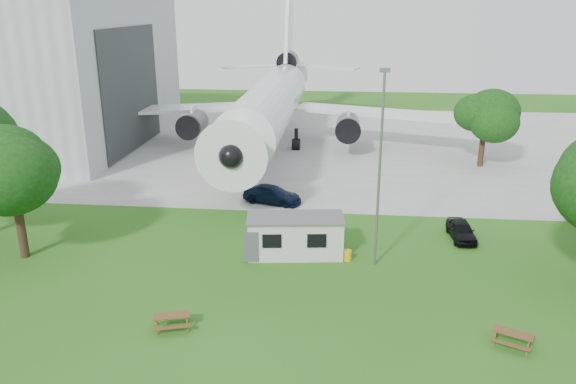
# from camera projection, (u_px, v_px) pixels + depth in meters

# --- Properties ---
(ground) EXTENTS (160.00, 160.00, 0.00)m
(ground) POSITION_uv_depth(u_px,v_px,m) (226.00, 308.00, 30.15)
(ground) COLOR #3A7821
(concrete_apron) EXTENTS (120.00, 46.00, 0.03)m
(concrete_apron) POSITION_uv_depth(u_px,v_px,m) (292.00, 143.00, 65.99)
(concrete_apron) COLOR #B7B7B2
(concrete_apron) RESTS_ON ground
(airliner) EXTENTS (46.36, 47.73, 17.69)m
(airliner) POSITION_uv_depth(u_px,v_px,m) (272.00, 101.00, 62.49)
(airliner) COLOR white
(airliner) RESTS_ON ground
(site_cabin) EXTENTS (6.89, 3.41, 2.62)m
(site_cabin) POSITION_uv_depth(u_px,v_px,m) (295.00, 236.00, 36.20)
(site_cabin) COLOR beige
(site_cabin) RESTS_ON ground
(picnic_west) EXTENTS (2.14, 1.94, 0.76)m
(picnic_west) POSITION_uv_depth(u_px,v_px,m) (172.00, 328.00, 28.26)
(picnic_west) COLOR brown
(picnic_west) RESTS_ON ground
(picnic_east) EXTENTS (2.28, 2.14, 0.76)m
(picnic_east) POSITION_uv_depth(u_px,v_px,m) (511.00, 346.00, 26.79)
(picnic_east) COLOR brown
(picnic_east) RESTS_ON ground
(lamp_mast) EXTENTS (0.16, 0.16, 12.00)m
(lamp_mast) POSITION_uv_depth(u_px,v_px,m) (379.00, 173.00, 33.32)
(lamp_mast) COLOR slate
(lamp_mast) RESTS_ON ground
(tree_west_small) EXTENTS (6.57, 6.57, 9.02)m
(tree_west_small) POSITION_uv_depth(u_px,v_px,m) (12.00, 172.00, 34.47)
(tree_west_small) COLOR #382619
(tree_west_small) RESTS_ON ground
(tree_far_apron) EXTENTS (5.69, 5.69, 7.83)m
(tree_far_apron) POSITION_uv_depth(u_px,v_px,m) (485.00, 117.00, 54.94)
(tree_far_apron) COLOR #382619
(tree_far_apron) RESTS_ON ground
(car_ne_hatch) EXTENTS (1.76, 3.87, 1.29)m
(car_ne_hatch) POSITION_uv_depth(u_px,v_px,m) (461.00, 230.00, 38.80)
(car_ne_hatch) COLOR black
(car_ne_hatch) RESTS_ON ground
(car_apron_van) EXTENTS (5.24, 3.27, 1.42)m
(car_apron_van) POSITION_uv_depth(u_px,v_px,m) (272.00, 195.00, 45.88)
(car_apron_van) COLOR black
(car_apron_van) RESTS_ON ground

